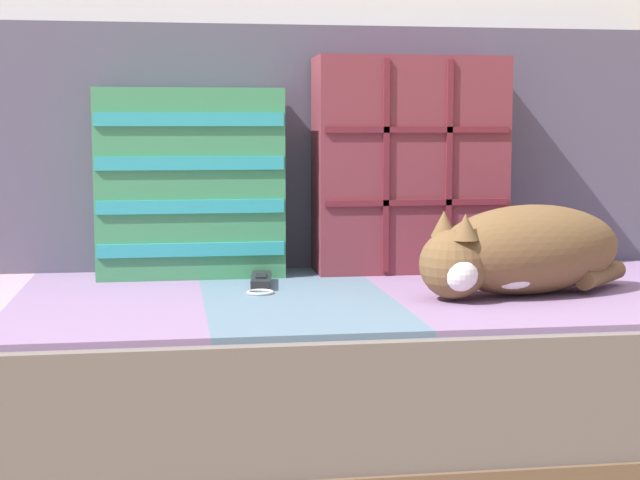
% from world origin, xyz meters
% --- Properties ---
extents(couch, '(2.08, 0.84, 0.37)m').
position_xyz_m(couch, '(0.00, 0.13, 0.18)').
color(couch, brown).
rests_on(couch, ground_plane).
extents(sofa_backrest, '(2.04, 0.14, 0.50)m').
position_xyz_m(sofa_backrest, '(0.00, 0.48, 0.62)').
color(sofa_backrest, '#514C60').
rests_on(sofa_backrest, couch).
extents(throw_pillow_quilted, '(0.39, 0.14, 0.44)m').
position_xyz_m(throw_pillow_quilted, '(0.43, 0.33, 0.59)').
color(throw_pillow_quilted, brown).
rests_on(throw_pillow_quilted, couch).
extents(throw_pillow_striped, '(0.37, 0.14, 0.37)m').
position_xyz_m(throw_pillow_striped, '(-0.01, 0.33, 0.56)').
color(throw_pillow_striped, '#3D8956').
rests_on(throw_pillow_striped, couch).
extents(sleeping_cat, '(0.43, 0.27, 0.16)m').
position_xyz_m(sleeping_cat, '(0.55, 0.02, 0.45)').
color(sleeping_cat, brown).
rests_on(sleeping_cat, couch).
extents(game_remote_near, '(0.06, 0.19, 0.02)m').
position_xyz_m(game_remote_near, '(0.11, 0.18, 0.38)').
color(game_remote_near, black).
rests_on(game_remote_near, couch).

